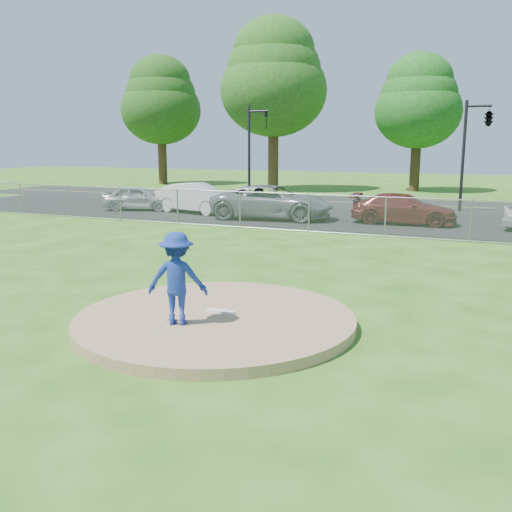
{
  "coord_description": "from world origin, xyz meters",
  "views": [
    {
      "loc": [
        4.88,
        -9.41,
        3.45
      ],
      "look_at": [
        0.0,
        2.0,
        1.0
      ],
      "focal_mm": 40.0,
      "sensor_mm": 36.0,
      "label": 1
    }
  ],
  "objects_px": {
    "tree_left": "(274,77)",
    "traffic_signal_center": "(486,120)",
    "pitcher": "(177,278)",
    "traffic_cone": "(245,211)",
    "tree_center": "(419,101)",
    "parked_car_silver": "(139,198)",
    "traffic_signal_left": "(253,145)",
    "parked_car_darkred": "(404,209)",
    "parked_car_white": "(196,198)",
    "parked_car_gray": "(272,202)",
    "tree_far_left": "(161,100)"
  },
  "relations": [
    {
      "from": "tree_left",
      "to": "tree_center",
      "type": "relative_size",
      "value": 1.27
    },
    {
      "from": "tree_far_left",
      "to": "tree_center",
      "type": "bearing_deg",
      "value": 2.73
    },
    {
      "from": "tree_left",
      "to": "parked_car_gray",
      "type": "height_order",
      "value": "tree_left"
    },
    {
      "from": "parked_car_white",
      "to": "parked_car_silver",
      "type": "bearing_deg",
      "value": 105.41
    },
    {
      "from": "traffic_signal_center",
      "to": "traffic_cone",
      "type": "height_order",
      "value": "traffic_signal_center"
    },
    {
      "from": "tree_center",
      "to": "tree_left",
      "type": "bearing_deg",
      "value": -163.3
    },
    {
      "from": "traffic_signal_left",
      "to": "parked_car_gray",
      "type": "relative_size",
      "value": 1.0
    },
    {
      "from": "tree_left",
      "to": "pitcher",
      "type": "height_order",
      "value": "tree_left"
    },
    {
      "from": "parked_car_silver",
      "to": "parked_car_white",
      "type": "relative_size",
      "value": 0.84
    },
    {
      "from": "tree_center",
      "to": "traffic_cone",
      "type": "bearing_deg",
      "value": -104.7
    },
    {
      "from": "parked_car_white",
      "to": "parked_car_gray",
      "type": "xyz_separation_m",
      "value": [
        4.38,
        -0.67,
        0.04
      ]
    },
    {
      "from": "traffic_signal_left",
      "to": "pitcher",
      "type": "distance_m",
      "value": 24.33
    },
    {
      "from": "parked_car_silver",
      "to": "parked_car_darkred",
      "type": "height_order",
      "value": "parked_car_darkred"
    },
    {
      "from": "traffic_signal_center",
      "to": "parked_car_silver",
      "type": "distance_m",
      "value": 18.12
    },
    {
      "from": "tree_center",
      "to": "parked_car_silver",
      "type": "xyz_separation_m",
      "value": [
        -11.55,
        -18.3,
        -5.81
      ]
    },
    {
      "from": "tree_center",
      "to": "traffic_signal_center",
      "type": "height_order",
      "value": "tree_center"
    },
    {
      "from": "traffic_cone",
      "to": "parked_car_silver",
      "type": "distance_m",
      "value": 6.58
    },
    {
      "from": "parked_car_gray",
      "to": "parked_car_silver",
      "type": "bearing_deg",
      "value": 78.89
    },
    {
      "from": "traffic_signal_left",
      "to": "tree_left",
      "type": "bearing_deg",
      "value": 103.96
    },
    {
      "from": "pitcher",
      "to": "traffic_cone",
      "type": "bearing_deg",
      "value": -88.19
    },
    {
      "from": "traffic_signal_center",
      "to": "pitcher",
      "type": "distance_m",
      "value": 23.42
    },
    {
      "from": "pitcher",
      "to": "tree_left",
      "type": "bearing_deg",
      "value": -89.73
    },
    {
      "from": "tree_far_left",
      "to": "parked_car_silver",
      "type": "relative_size",
      "value": 2.84
    },
    {
      "from": "tree_center",
      "to": "parked_car_white",
      "type": "relative_size",
      "value": 2.19
    },
    {
      "from": "parked_car_darkred",
      "to": "tree_left",
      "type": "bearing_deg",
      "value": 36.75
    },
    {
      "from": "pitcher",
      "to": "parked_car_silver",
      "type": "xyz_separation_m",
      "value": [
        -12.16,
        16.43,
        -0.4
      ]
    },
    {
      "from": "traffic_signal_center",
      "to": "parked_car_gray",
      "type": "relative_size",
      "value": 1.0
    },
    {
      "from": "traffic_signal_left",
      "to": "traffic_cone",
      "type": "distance_m",
      "value": 8.28
    },
    {
      "from": "traffic_signal_center",
      "to": "parked_car_white",
      "type": "distance_m",
      "value": 15.04
    },
    {
      "from": "tree_center",
      "to": "traffic_signal_left",
      "type": "xyz_separation_m",
      "value": [
        -7.76,
        -12.0,
        -3.11
      ]
    },
    {
      "from": "traffic_signal_left",
      "to": "parked_car_darkred",
      "type": "height_order",
      "value": "traffic_signal_left"
    },
    {
      "from": "traffic_cone",
      "to": "parked_car_white",
      "type": "height_order",
      "value": "parked_car_white"
    },
    {
      "from": "parked_car_gray",
      "to": "parked_car_darkred",
      "type": "relative_size",
      "value": 1.25
    },
    {
      "from": "parked_car_silver",
      "to": "parked_car_darkred",
      "type": "distance_m",
      "value": 13.63
    },
    {
      "from": "tree_far_left",
      "to": "parked_car_darkred",
      "type": "height_order",
      "value": "tree_far_left"
    },
    {
      "from": "parked_car_darkred",
      "to": "parked_car_gray",
      "type": "bearing_deg",
      "value": 94.62
    },
    {
      "from": "tree_left",
      "to": "traffic_signal_center",
      "type": "xyz_separation_m",
      "value": [
        14.97,
        -9.0,
        -3.63
      ]
    },
    {
      "from": "traffic_cone",
      "to": "parked_car_white",
      "type": "xyz_separation_m",
      "value": [
        -3.15,
        1.06,
        0.39
      ]
    },
    {
      "from": "pitcher",
      "to": "parked_car_gray",
      "type": "height_order",
      "value": "pitcher"
    },
    {
      "from": "pitcher",
      "to": "traffic_cone",
      "type": "height_order",
      "value": "pitcher"
    },
    {
      "from": "traffic_signal_left",
      "to": "parked_car_white",
      "type": "distance_m",
      "value": 6.71
    },
    {
      "from": "parked_car_silver",
      "to": "parked_car_gray",
      "type": "distance_m",
      "value": 7.76
    },
    {
      "from": "parked_car_silver",
      "to": "parked_car_darkred",
      "type": "relative_size",
      "value": 0.84
    },
    {
      "from": "tree_far_left",
      "to": "traffic_signal_center",
      "type": "distance_m",
      "value": 28.31
    },
    {
      "from": "pitcher",
      "to": "parked_car_white",
      "type": "distance_m",
      "value": 18.76
    },
    {
      "from": "tree_center",
      "to": "parked_car_gray",
      "type": "bearing_deg",
      "value": -101.44
    },
    {
      "from": "parked_car_white",
      "to": "tree_center",
      "type": "bearing_deg",
      "value": -11.23
    },
    {
      "from": "traffic_signal_center",
      "to": "parked_car_silver",
      "type": "xyz_separation_m",
      "value": [
        -16.52,
        -6.3,
        -3.96
      ]
    },
    {
      "from": "parked_car_silver",
      "to": "parked_car_darkred",
      "type": "xyz_separation_m",
      "value": [
        13.63,
        0.12,
        0.01
      ]
    },
    {
      "from": "parked_car_darkred",
      "to": "parked_car_white",
      "type": "bearing_deg",
      "value": 88.16
    }
  ]
}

